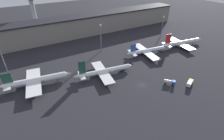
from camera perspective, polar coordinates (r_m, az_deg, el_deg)
The scene contains 12 objects.
ground at distance 112.60m, azimuth 9.73°, elevation -4.97°, with size 600.00×600.00×0.00m, color #26262B.
terminal_building at distance 190.75m, azimuth -10.61°, elevation 14.03°, with size 239.80×21.13×20.36m.
airplane_1 at distance 119.30m, azimuth -23.66°, elevation -3.17°, with size 44.01×32.54×12.06m.
airplane_2 at distance 119.48m, azimuth -2.64°, elevation -0.42°, with size 43.07×30.86×13.62m.
airplane_3 at distance 150.78m, azimuth 11.24°, elevation 6.15°, with size 38.88×34.72×11.16m.
airplane_4 at distance 174.96m, azimuth 21.72°, elevation 8.26°, with size 46.51×31.99×13.65m.
service_vehicle_0 at distance 120.66m, azimuth 24.05°, elevation -3.88°, with size 8.14×5.54×2.92m.
service_vehicle_2 at distance 116.88m, azimuth 18.30°, elevation -3.71°, with size 6.37×6.58×2.99m.
lamp_post_0 at distance 135.87m, azimuth -32.71°, elevation 5.08°, with size 1.80×1.80×26.63m.
lamp_post_1 at distance 150.04m, azimuth -3.71°, elevation 11.61°, with size 1.80×1.80×23.49m.
lamp_post_2 at distance 191.84m, azimuth 16.29°, elevation 14.50°, with size 1.80×1.80×21.00m.
control_tower at distance 205.69m, azimuth -24.30°, elevation 17.28°, with size 9.00×9.00×41.94m.
Camera 1 is at (-61.49, -67.07, 66.32)m, focal length 28.00 mm.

